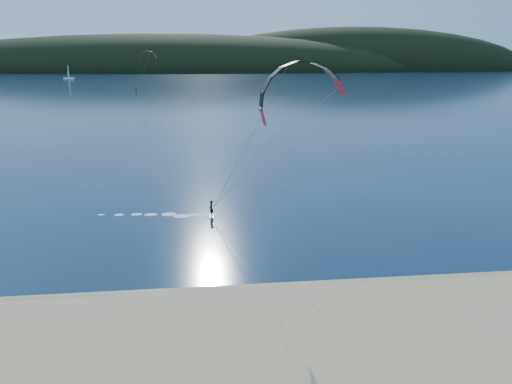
% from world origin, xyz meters
% --- Properties ---
extents(ground, '(1800.00, 1800.00, 0.00)m').
position_xyz_m(ground, '(0.00, 0.00, 0.00)').
color(ground, '#08213C').
rests_on(ground, ground).
extents(wet_sand, '(220.00, 2.50, 0.10)m').
position_xyz_m(wet_sand, '(0.00, 4.50, 0.05)').
color(wet_sand, '#856F4D').
rests_on(wet_sand, ground).
extents(headland, '(1200.00, 310.00, 140.00)m').
position_xyz_m(headland, '(0.63, 745.28, 0.00)').
color(headland, black).
rests_on(headland, ground).
extents(kitesurfer_near, '(21.42, 8.36, 14.01)m').
position_xyz_m(kitesurfer_near, '(8.05, 14.48, 10.13)').
color(kitesurfer_near, yellow).
rests_on(kitesurfer_near, ground).
extents(kitesurfer_far, '(12.06, 7.01, 17.67)m').
position_xyz_m(kitesurfer_far, '(-23.85, 200.22, 14.35)').
color(kitesurfer_far, yellow).
rests_on(kitesurfer_far, ground).
extents(sailboat, '(8.80, 5.79, 12.28)m').
position_xyz_m(sailboat, '(-113.49, 399.03, 0.91)').
color(sailboat, white).
rests_on(sailboat, ground).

